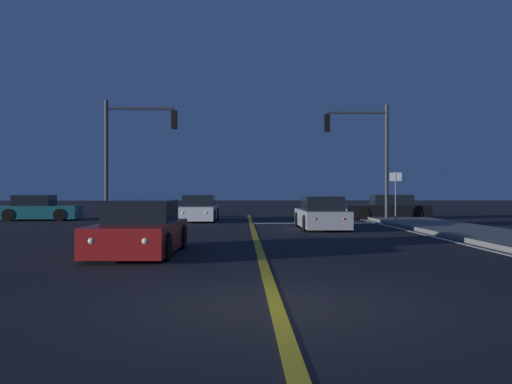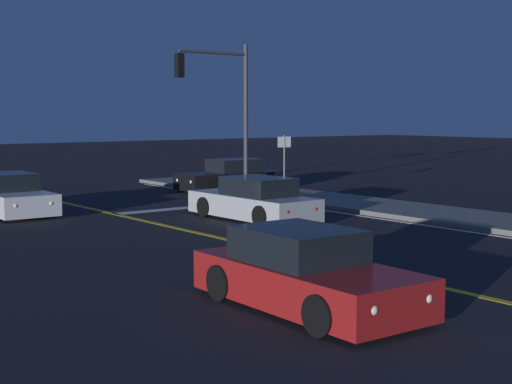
{
  "view_description": "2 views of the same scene",
  "coord_description": "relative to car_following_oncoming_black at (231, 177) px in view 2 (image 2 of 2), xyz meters",
  "views": [
    {
      "loc": [
        -0.48,
        -7.81,
        1.59
      ],
      "look_at": [
        0.26,
        20.5,
        1.5
      ],
      "focal_mm": 39.58,
      "sensor_mm": 36.0,
      "label": 1
    },
    {
      "loc": [
        -11.25,
        -2.94,
        3.25
      ],
      "look_at": [
        -1.27,
        9.95,
        1.56
      ],
      "focal_mm": 52.67,
      "sensor_mm": 36.0,
      "label": 2
    }
  ],
  "objects": [
    {
      "name": "car_parked_curb_red",
      "position": [
        -10.64,
        -16.86,
        -0.0
      ],
      "size": [
        2.04,
        4.37,
        1.34
      ],
      "rotation": [
        0.0,
        0.0,
        3.11
      ],
      "color": "maroon",
      "rests_on": "ground"
    },
    {
      "name": "street_sign_corner",
      "position": [
        -0.8,
        -4.55,
        1.08
      ],
      "size": [
        0.56,
        0.1,
        2.48
      ],
      "color": "slate",
      "rests_on": "ground"
    },
    {
      "name": "traffic_signal_near_right",
      "position": [
        -1.64,
        -1.75,
        3.41
      ],
      "size": [
        3.36,
        0.28,
        6.05
      ],
      "rotation": [
        0.0,
        0.0,
        3.14
      ],
      "color": "#38383D",
      "rests_on": "ground"
    },
    {
      "name": "lane_line_edge_right",
      "position": [
        -1.55,
        -12.88,
        -0.58
      ],
      "size": [
        0.16,
        35.12,
        0.01
      ],
      "primitive_type": "cube",
      "color": "silver",
      "rests_on": "ground"
    },
    {
      "name": "car_far_approaching_white",
      "position": [
        -10.31,
        -1.89,
        -0.0
      ],
      "size": [
        1.95,
        4.29,
        1.34
      ],
      "rotation": [
        0.0,
        0.0,
        3.12
      ],
      "color": "silver",
      "rests_on": "ground"
    },
    {
      "name": "lane_line_center",
      "position": [
        -7.62,
        -12.88,
        -0.58
      ],
      "size": [
        0.2,
        35.12,
        0.01
      ],
      "primitive_type": "cube",
      "color": "gold",
      "rests_on": "ground"
    },
    {
      "name": "car_lead_oncoming_silver",
      "position": [
        -4.8,
        -7.87,
        0.0
      ],
      "size": [
        1.86,
        4.71,
        1.34
      ],
      "rotation": [
        0.0,
        0.0,
        0.01
      ],
      "color": "#B2B5BA",
      "rests_on": "ground"
    },
    {
      "name": "stop_bar",
      "position": [
        -4.46,
        -4.05,
        -0.58
      ],
      "size": [
        6.32,
        0.5,
        0.01
      ],
      "primitive_type": "cube",
      "color": "silver",
      "rests_on": "ground"
    },
    {
      "name": "car_following_oncoming_black",
      "position": [
        0.0,
        0.0,
        0.0
      ],
      "size": [
        4.67,
        1.91,
        1.34
      ],
      "rotation": [
        0.0,
        0.0,
        1.55
      ],
      "color": "black",
      "rests_on": "ground"
    },
    {
      "name": "sidewalk_right",
      "position": [
        0.3,
        -12.88,
        -0.51
      ],
      "size": [
        3.2,
        37.19,
        0.15
      ],
      "primitive_type": "cube",
      "color": "slate",
      "rests_on": "ground"
    }
  ]
}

